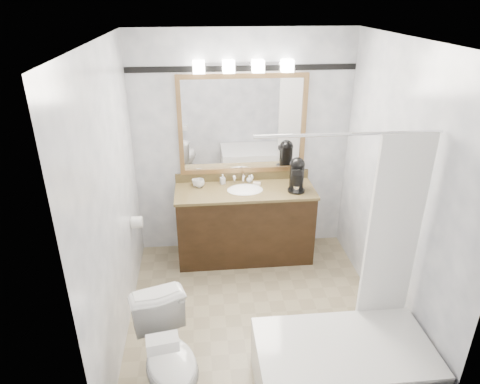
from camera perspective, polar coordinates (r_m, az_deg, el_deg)
The scene contains 15 objects.
room at distance 3.59m, azimuth 2.47°, elevation -0.65°, with size 2.42×2.62×2.52m.
vanity at distance 4.86m, azimuth 0.64°, elevation -4.04°, with size 1.53×0.58×0.97m.
mirror at distance 4.70m, azimuth 0.35°, elevation 8.91°, with size 1.40×0.04×1.10m.
vanity_light_bar at distance 4.51m, azimuth 0.45°, elevation 16.47°, with size 1.02×0.14×0.12m.
accent_stripe at distance 4.58m, azimuth 0.35°, elevation 16.18°, with size 2.40×0.01×0.06m, color black.
bathtub at distance 3.57m, azimuth 13.76°, elevation -20.91°, with size 1.30×0.75×1.96m.
tp_roll at distance 4.46m, azimuth -13.60°, elevation -3.93°, with size 0.12×0.12×0.11m, color white.
toilet at distance 3.42m, azimuth -9.38°, elevation -20.78°, with size 0.42×0.74×0.75m, color white.
tissue_box at distance 2.91m, azimuth -10.29°, elevation -19.21°, with size 0.21×0.11×0.08m, color white.
coffee_maker at distance 4.65m, azimuth 7.59°, elevation 2.49°, with size 0.19×0.24×0.36m.
cup_left at distance 4.75m, azimuth -5.44°, elevation 1.18°, with size 0.11×0.11×0.09m, color white.
cup_right at distance 4.79m, azimuth -5.97°, elevation 1.27°, with size 0.08×0.08×0.07m, color white.
soap_bottle_a at distance 4.80m, azimuth -2.33°, elevation 1.73°, with size 0.05×0.05×0.11m, color white.
soap_bottle_b at distance 4.85m, azimuth 1.23°, elevation 1.78°, with size 0.07×0.07×0.08m, color white.
soap_bar at distance 4.80m, azimuth 2.25°, elevation 1.13°, with size 0.08×0.05×0.03m, color beige.
Camera 1 is at (-0.47, -3.20, 2.81)m, focal length 32.00 mm.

